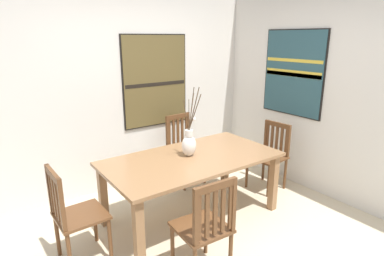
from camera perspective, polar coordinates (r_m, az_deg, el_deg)
ground_plane at (r=3.36m, az=4.90°, el=-20.52°), size 6.40×6.40×0.03m
wall_back at (r=4.32m, az=-11.01°, el=7.35°), size 6.40×0.12×2.70m
wall_side at (r=4.22m, az=25.08°, el=5.93°), size 0.12×6.40×2.70m
dining_table at (r=3.50m, az=-0.01°, el=-6.70°), size 1.90×1.01×0.72m
centerpiece_vase at (r=3.46m, az=-0.52°, el=-2.74°), size 0.23×0.21×0.78m
chair_0 at (r=4.43m, az=-1.53°, el=-3.55°), size 0.45×0.45×0.95m
chair_1 at (r=3.08m, az=-20.46°, el=-14.22°), size 0.43×0.43×0.92m
chair_2 at (r=2.73m, az=2.44°, el=-17.18°), size 0.44×0.44×0.93m
chair_3 at (r=4.38m, az=13.82°, el=-4.53°), size 0.45×0.45×0.89m
painting_on_back_wall at (r=4.41m, az=-6.59°, el=8.37°), size 0.97×0.05×1.24m
painting_on_side_wall at (r=4.49m, az=17.74°, el=9.38°), size 0.05×0.93×1.13m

